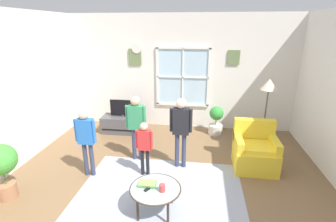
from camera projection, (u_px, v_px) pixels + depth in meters
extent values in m
cube|color=brown|center=(161.00, 200.00, 3.86)|extent=(6.25, 6.68, 0.02)
cube|color=silver|center=(180.00, 73.00, 6.30)|extent=(5.65, 0.12, 2.86)
cube|color=silver|center=(183.00, 77.00, 6.25)|extent=(1.30, 0.02, 1.45)
cube|color=white|center=(183.00, 48.00, 6.00)|extent=(1.36, 0.04, 0.06)
cube|color=white|center=(182.00, 105.00, 6.47)|extent=(1.36, 0.04, 0.06)
cube|color=white|center=(157.00, 77.00, 6.32)|extent=(0.06, 0.04, 1.45)
cube|color=white|center=(209.00, 78.00, 6.15)|extent=(0.06, 0.04, 1.45)
cube|color=white|center=(183.00, 77.00, 6.23)|extent=(0.03, 0.04, 1.45)
cube|color=white|center=(183.00, 77.00, 6.23)|extent=(1.30, 0.04, 0.03)
cube|color=#667A4C|center=(135.00, 57.00, 6.25)|extent=(0.32, 0.03, 0.40)
cube|color=#667A4C|center=(234.00, 57.00, 5.92)|extent=(0.28, 0.03, 0.34)
cylinder|color=silver|center=(137.00, 49.00, 6.16)|extent=(0.24, 0.04, 0.24)
cube|color=#999EAD|center=(161.00, 192.00, 4.02)|extent=(2.65, 1.99, 0.01)
cube|color=#4C4C51|center=(124.00, 124.00, 6.24)|extent=(1.06, 0.47, 0.41)
cube|color=black|center=(121.00, 130.00, 6.04)|extent=(0.95, 0.02, 0.02)
cylinder|color=#4C4C4C|center=(123.00, 116.00, 6.17)|extent=(0.08, 0.08, 0.05)
cube|color=black|center=(123.00, 108.00, 6.10)|extent=(0.61, 0.05, 0.40)
cube|color=black|center=(122.00, 108.00, 6.08)|extent=(0.57, 0.01, 0.36)
cube|color=yellow|center=(254.00, 158.00, 4.65)|extent=(0.76, 0.72, 0.42)
cube|color=yellow|center=(254.00, 130.00, 4.78)|extent=(0.76, 0.16, 0.45)
cube|color=yellow|center=(239.00, 142.00, 4.59)|extent=(0.12, 0.65, 0.20)
cube|color=yellow|center=(275.00, 144.00, 4.50)|extent=(0.12, 0.65, 0.20)
cube|color=yellow|center=(257.00, 147.00, 4.52)|extent=(0.61, 0.50, 0.08)
cylinder|color=#99B2B7|center=(155.00, 188.00, 3.47)|extent=(0.71, 0.71, 0.02)
torus|color=#3F3328|center=(155.00, 188.00, 3.47)|extent=(0.74, 0.74, 0.02)
cylinder|color=#33281E|center=(145.00, 190.00, 3.76)|extent=(0.04, 0.04, 0.39)
cylinder|color=#33281E|center=(172.00, 192.00, 3.71)|extent=(0.04, 0.04, 0.39)
cylinder|color=#33281E|center=(138.00, 209.00, 3.37)|extent=(0.04, 0.04, 0.39)
cylinder|color=#33281E|center=(168.00, 212.00, 3.31)|extent=(0.04, 0.04, 0.39)
cube|color=green|center=(147.00, 184.00, 3.53)|extent=(0.25, 0.17, 0.03)
cube|color=#7E9952|center=(147.00, 183.00, 3.52)|extent=(0.25, 0.17, 0.02)
cylinder|color=#BF3F3F|center=(162.00, 188.00, 3.39)|extent=(0.09, 0.09, 0.11)
cube|color=black|center=(148.00, 189.00, 3.44)|extent=(0.11, 0.14, 0.02)
cylinder|color=black|center=(142.00, 162.00, 4.42)|extent=(0.06, 0.06, 0.51)
cylinder|color=black|center=(148.00, 162.00, 4.41)|extent=(0.06, 0.06, 0.51)
cube|color=red|center=(144.00, 140.00, 4.27)|extent=(0.22, 0.11, 0.36)
sphere|color=#D8AD8C|center=(144.00, 127.00, 4.19)|extent=(0.14, 0.14, 0.14)
cylinder|color=red|center=(137.00, 139.00, 4.26)|extent=(0.05, 0.05, 0.33)
cylinder|color=red|center=(151.00, 140.00, 4.23)|extent=(0.05, 0.05, 0.33)
cylinder|color=#333851|center=(177.00, 150.00, 4.66)|extent=(0.08, 0.08, 0.69)
cylinder|color=#333851|center=(184.00, 150.00, 4.64)|extent=(0.08, 0.08, 0.69)
cube|color=black|center=(181.00, 121.00, 4.46)|extent=(0.30, 0.15, 0.49)
sphere|color=beige|center=(181.00, 103.00, 4.35)|extent=(0.19, 0.19, 0.19)
cylinder|color=black|center=(171.00, 120.00, 4.46)|extent=(0.06, 0.06, 0.44)
cylinder|color=black|center=(191.00, 121.00, 4.41)|extent=(0.06, 0.06, 0.44)
cylinder|color=#333851|center=(134.00, 144.00, 4.92)|extent=(0.08, 0.08, 0.67)
cylinder|color=#333851|center=(140.00, 144.00, 4.91)|extent=(0.08, 0.08, 0.67)
cube|color=#338C59|center=(136.00, 117.00, 4.73)|extent=(0.29, 0.15, 0.47)
sphere|color=#D8AD8C|center=(135.00, 101.00, 4.62)|extent=(0.18, 0.18, 0.18)
cylinder|color=#338C59|center=(127.00, 116.00, 4.73)|extent=(0.06, 0.06, 0.42)
cylinder|color=#338C59|center=(144.00, 117.00, 4.68)|extent=(0.06, 0.06, 0.42)
cylinder|color=#333851|center=(86.00, 159.00, 4.40)|extent=(0.08, 0.08, 0.63)
cylinder|color=#333851|center=(92.00, 159.00, 4.38)|extent=(0.08, 0.08, 0.63)
cube|color=blue|center=(86.00, 131.00, 4.22)|extent=(0.27, 0.14, 0.45)
sphere|color=beige|center=(84.00, 114.00, 4.12)|extent=(0.17, 0.17, 0.17)
cylinder|color=blue|center=(76.00, 130.00, 4.21)|extent=(0.06, 0.06, 0.40)
cylinder|color=blue|center=(94.00, 131.00, 4.17)|extent=(0.06, 0.06, 0.40)
cylinder|color=silver|center=(215.00, 129.00, 6.16)|extent=(0.34, 0.34, 0.24)
cylinder|color=#4C7238|center=(216.00, 122.00, 6.10)|extent=(0.02, 0.02, 0.14)
sphere|color=green|center=(216.00, 113.00, 6.02)|extent=(0.34, 0.34, 0.34)
cylinder|color=#9E6B4C|center=(8.00, 191.00, 3.86)|extent=(0.27, 0.27, 0.25)
cylinder|color=#4C7238|center=(5.00, 179.00, 3.79)|extent=(0.02, 0.02, 0.19)
sphere|color=green|center=(0.00, 160.00, 3.68)|extent=(0.47, 0.47, 0.47)
cylinder|color=black|center=(260.00, 152.00, 5.27)|extent=(0.26, 0.26, 0.03)
cylinder|color=brown|center=(264.00, 122.00, 5.05)|extent=(0.03, 0.03, 1.38)
cone|color=beige|center=(269.00, 84.00, 4.79)|extent=(0.32, 0.32, 0.22)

